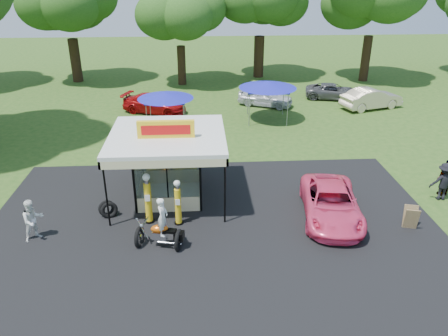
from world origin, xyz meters
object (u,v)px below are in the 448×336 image
at_px(motorcycle, 161,228).
at_px(tent_east, 268,85).
at_px(gas_pump_right, 178,203).
at_px(bg_car_c, 265,97).
at_px(gas_station_kiosk, 169,165).
at_px(spectator_east_b, 447,178).
at_px(spectator_east_a, 443,182).
at_px(bg_car_d, 333,91).
at_px(spectator_west, 33,220).
at_px(bg_car_e, 371,98).
at_px(a_frame_sign, 411,218).
at_px(tent_west, 165,96).
at_px(gas_pump_left, 148,200).
at_px(kiosk_car, 172,170).
at_px(bg_car_b, 154,104).
at_px(pink_sedan, 331,203).

xyz_separation_m(motorcycle, tent_east, (6.68, 15.93, 1.75)).
relative_size(gas_pump_right, bg_car_c, 0.49).
bearing_deg(bg_car_c, gas_station_kiosk, -178.63).
bearing_deg(spectator_east_b, spectator_east_a, 33.89).
bearing_deg(bg_car_d, spectator_west, 152.02).
height_order(gas_station_kiosk, bg_car_e, gas_station_kiosk).
relative_size(gas_station_kiosk, a_frame_sign, 5.14).
xyz_separation_m(a_frame_sign, tent_east, (-4.05, 15.21, 2.13)).
distance_m(gas_station_kiosk, spectator_east_a, 13.39).
xyz_separation_m(bg_car_d, tent_west, (-13.89, -6.95, 1.78)).
xyz_separation_m(gas_pump_left, tent_east, (7.39, 14.00, 1.50)).
xyz_separation_m(motorcycle, a_frame_sign, (10.73, 0.72, -0.38)).
bearing_deg(tent_west, bg_car_e, 13.81).
height_order(spectator_east_a, bg_car_c, spectator_east_a).
bearing_deg(gas_pump_right, bg_car_c, 69.93).
bearing_deg(spectator_west, bg_car_c, 17.39).
bearing_deg(kiosk_car, bg_car_b, 9.29).
distance_m(gas_pump_right, spectator_west, 6.04).
relative_size(bg_car_b, tent_east, 1.19).
bearing_deg(spectator_east_a, tent_east, -57.49).
relative_size(gas_pump_left, a_frame_sign, 2.31).
bearing_deg(a_frame_sign, gas_pump_left, -171.06).
distance_m(gas_pump_left, bg_car_b, 16.35).
distance_m(kiosk_car, bg_car_e, 19.43).
xyz_separation_m(pink_sedan, bg_car_b, (-9.32, 16.39, -0.01)).
distance_m(a_frame_sign, spectator_west, 16.11).
xyz_separation_m(spectator_west, bg_car_c, (12.49, 18.61, -0.17)).
relative_size(bg_car_c, bg_car_d, 0.95).
xyz_separation_m(bg_car_c, tent_west, (-7.74, -5.20, 1.68)).
distance_m(a_frame_sign, tent_west, 17.81).
distance_m(a_frame_sign, kiosk_car, 12.05).
distance_m(kiosk_car, bg_car_c, 14.83).
distance_m(a_frame_sign, spectator_east_a, 3.72).
relative_size(gas_pump_right, bg_car_e, 0.44).
distance_m(motorcycle, spectator_west, 5.45).
height_order(spectator_east_b, bg_car_b, spectator_east_b).
relative_size(a_frame_sign, spectator_east_b, 0.54).
height_order(motorcycle, tent_west, tent_west).
relative_size(kiosk_car, bg_car_c, 0.64).
relative_size(a_frame_sign, kiosk_car, 0.37).
xyz_separation_m(gas_pump_right, bg_car_c, (6.51, 17.81, -0.29)).
height_order(gas_station_kiosk, gas_pump_right, gas_station_kiosk).
bearing_deg(spectator_east_a, motorcycle, 18.01).
relative_size(spectator_east_b, tent_west, 0.50).
relative_size(spectator_east_a, tent_west, 0.50).
bearing_deg(tent_east, gas_pump_left, -117.83).
xyz_separation_m(a_frame_sign, kiosk_car, (-10.61, 5.72, -0.05)).
distance_m(gas_station_kiosk, gas_pump_left, 2.52).
height_order(pink_sedan, tent_east, tent_east).
height_order(gas_station_kiosk, bg_car_b, gas_station_kiosk).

